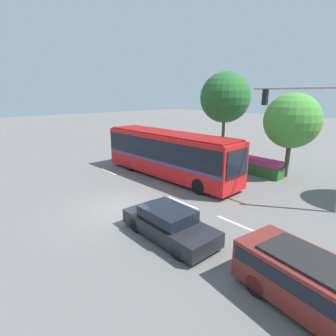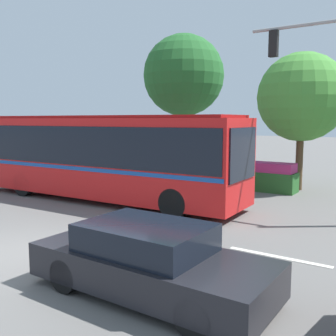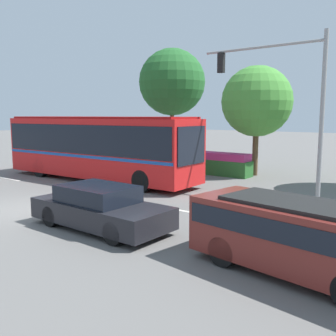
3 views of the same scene
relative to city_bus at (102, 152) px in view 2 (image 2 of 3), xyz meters
name	(u,v)px [view 2 (image 2 of 3)]	position (x,y,z in m)	size (l,w,h in m)	color
ground_plane	(14,254)	(2.62, -5.87, -1.89)	(140.00, 140.00, 0.00)	slate
city_bus	(102,152)	(0.00, 0.00, 0.00)	(11.70, 3.01, 3.32)	red
sedan_foreground	(150,261)	(6.58, -5.78, -1.27)	(4.53, 1.87, 1.30)	black
flowering_hedge	(204,172)	(1.58, 5.48, -1.26)	(8.88, 1.02, 1.28)	#286028
street_tree_left	(184,76)	(-1.23, 8.06, 3.77)	(4.59, 4.59, 7.96)	brown
street_tree_centre	(302,97)	(5.82, 6.58, 2.26)	(3.92, 3.92, 6.12)	brown
lane_stripe_mid	(150,233)	(4.30, -2.71, -1.88)	(2.40, 0.16, 0.01)	silver
lane_stripe_far	(278,257)	(7.92, -2.58, -1.88)	(2.40, 0.16, 0.01)	silver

